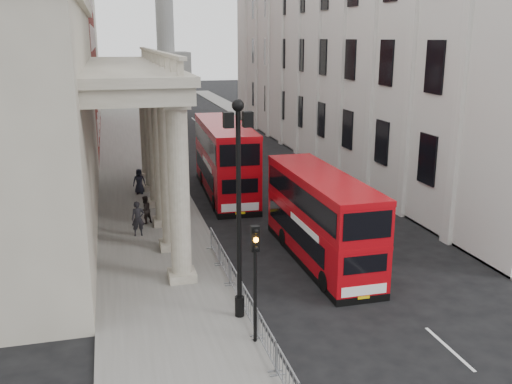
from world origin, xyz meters
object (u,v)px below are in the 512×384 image
lamp_post_south (239,196)px  pedestrian_b (145,210)px  traffic_light (255,263)px  bus_near (321,216)px  pedestrian_a (138,219)px  lamp_post_mid (182,130)px  lamp_post_north (158,103)px  bus_far (225,158)px  monument_column (164,6)px  pedestrian_c (139,181)px

lamp_post_south → pedestrian_b: (-2.72, 12.43, -3.97)m
traffic_light → bus_near: bearing=53.8°
traffic_light → pedestrian_a: 13.04m
lamp_post_mid → traffic_light: (0.10, -18.02, -1.80)m
lamp_post_north → bus_far: bearing=-77.4°
lamp_post_north → bus_far: lamp_post_north is taller
lamp_post_south → pedestrian_a: (-3.22, 10.43, -3.85)m
monument_column → lamp_post_north: bearing=-96.7°
monument_column → pedestrian_c: size_ratio=31.25×
monument_column → bus_near: bearing=-91.0°
pedestrian_a → pedestrian_c: (0.58, 8.73, -0.08)m
monument_column → bus_far: size_ratio=4.69×
lamp_post_south → pedestrian_a: lamp_post_south is taller
lamp_post_north → pedestrian_b: size_ratio=5.09×
lamp_post_mid → bus_near: size_ratio=0.83×
monument_column → lamp_post_mid: bearing=-95.2°
lamp_post_south → bus_near: 7.57m
lamp_post_north → pedestrian_b: lamp_post_north is taller
traffic_light → bus_far: bus_far is taller
pedestrian_b → pedestrian_c: 6.73m
lamp_post_south → traffic_light: (0.10, -2.02, -1.80)m
lamp_post_mid → bus_near: (5.14, -11.13, -2.66)m
monument_column → bus_far: bearing=-92.8°
pedestrian_a → pedestrian_c: 8.75m
lamp_post_south → lamp_post_mid: same height
traffic_light → lamp_post_north: bearing=90.2°
bus_near → pedestrian_b: bus_near is taller
bus_near → pedestrian_c: 16.31m
pedestrian_b → bus_far: bearing=-170.6°
pedestrian_c → traffic_light: bearing=-79.9°
lamp_post_south → pedestrian_b: 13.33m
monument_column → pedestrian_b: size_ratio=33.18×
bus_far → bus_near: bearing=-78.8°
monument_column → pedestrian_c: (-9.24, -68.84, -14.99)m
lamp_post_south → pedestrian_c: (-2.64, 19.16, -3.92)m
monument_column → pedestrian_b: 77.62m
lamp_post_mid → traffic_light: size_ratio=1.93×
lamp_post_south → bus_far: lamp_post_south is taller
lamp_post_north → pedestrian_a: bearing=-98.5°
lamp_post_south → lamp_post_mid: (0.00, 16.00, 0.00)m
bus_far → pedestrian_c: (-5.77, 1.17, -1.60)m
lamp_post_south → lamp_post_north: (0.00, 32.00, 0.00)m
lamp_post_mid → lamp_post_north: same height
lamp_post_north → traffic_light: size_ratio=1.93×
lamp_post_north → lamp_post_south: bearing=-90.0°
bus_near → pedestrian_b: bearing=135.8°
traffic_light → bus_near: size_ratio=0.43×
monument_column → lamp_post_north: monument_column is taller
lamp_post_mid → traffic_light: 18.11m
bus_far → pedestrian_b: size_ratio=7.08×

